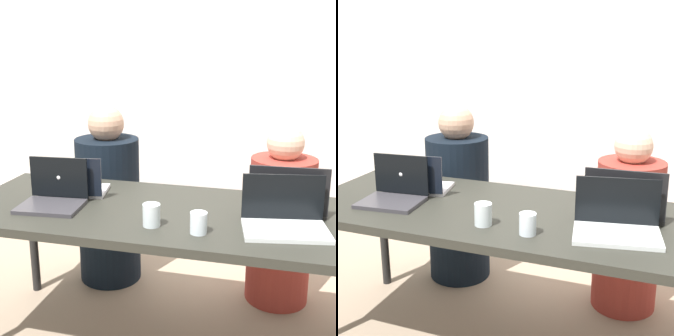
# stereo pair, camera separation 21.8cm
# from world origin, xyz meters

# --- Properties ---
(back_wall) EXTENTS (4.96, 0.10, 2.50)m
(back_wall) POSITION_xyz_m (0.00, 1.37, 1.25)
(back_wall) COLOR silver
(back_wall) RESTS_ON ground
(desk) EXTENTS (1.91, 0.77, 0.73)m
(desk) POSITION_xyz_m (0.00, 0.00, 0.67)
(desk) COLOR #2B2B24
(desk) RESTS_ON ground
(person_on_left) EXTENTS (0.47, 0.47, 1.11)m
(person_on_left) POSITION_xyz_m (-0.52, 0.61, 0.49)
(person_on_left) COLOR black
(person_on_left) RESTS_ON ground
(person_on_right) EXTENTS (0.40, 0.40, 1.04)m
(person_on_right) POSITION_xyz_m (0.52, 0.61, 0.46)
(person_on_right) COLOR maroon
(person_on_right) RESTS_ON ground
(laptop_back_right) EXTENTS (0.35, 0.28, 0.23)m
(laptop_back_right) POSITION_xyz_m (0.55, 0.12, 0.78)
(laptop_back_right) COLOR #383738
(laptop_back_right) RESTS_ON desk
(laptop_back_left) EXTENTS (0.35, 0.27, 0.21)m
(laptop_back_left) POSITION_xyz_m (-0.50, 0.10, 0.77)
(laptop_back_left) COLOR silver
(laptop_back_left) RESTS_ON desk
(laptop_front_right) EXTENTS (0.38, 0.28, 0.22)m
(laptop_front_right) POSITION_xyz_m (0.54, -0.09, 0.78)
(laptop_front_right) COLOR silver
(laptop_front_right) RESTS_ON desk
(laptop_front_left) EXTENTS (0.31, 0.26, 0.22)m
(laptop_front_left) POSITION_xyz_m (-0.52, -0.08, 0.78)
(laptop_front_left) COLOR #38363B
(laptop_front_left) RESTS_ON desk
(water_glass_right) EXTENTS (0.07, 0.07, 0.09)m
(water_glass_right) POSITION_xyz_m (0.21, -0.22, 0.77)
(water_glass_right) COLOR silver
(water_glass_right) RESTS_ON desk
(water_glass_center) EXTENTS (0.08, 0.08, 0.10)m
(water_glass_center) POSITION_xyz_m (-0.00, -0.20, 0.77)
(water_glass_center) COLOR silver
(water_glass_center) RESTS_ON desk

